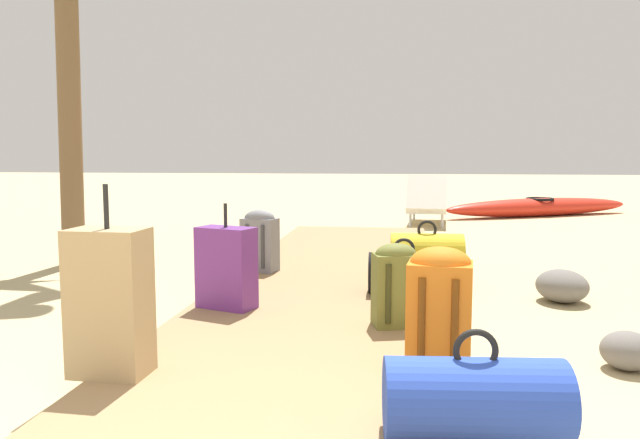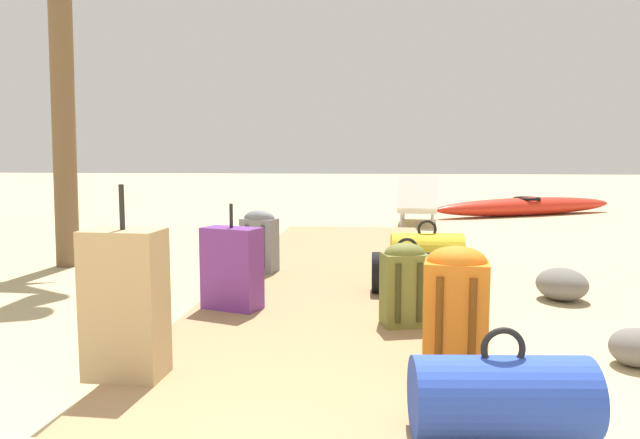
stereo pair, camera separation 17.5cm
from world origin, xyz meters
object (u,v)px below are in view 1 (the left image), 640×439
(backpack_orange, at_px, (439,307))
(lounge_chair, at_px, (427,204))
(kayak, at_px, (540,207))
(suitcase_purple, at_px, (226,268))
(backpack_grey, at_px, (260,239))
(suitcase_tan, at_px, (110,302))
(duffel_bag_black, at_px, (403,273))
(duffel_bag_blue, at_px, (474,399))
(backpack_olive, at_px, (396,283))
(duffel_bag_yellow, at_px, (427,255))

(backpack_orange, distance_m, lounge_chair, 6.84)
(kayak, bearing_deg, suitcase_purple, -116.62)
(backpack_grey, height_order, suitcase_tan, suitcase_tan)
(backpack_grey, bearing_deg, suitcase_purple, -86.97)
(duffel_bag_black, xyz_separation_m, duffel_bag_blue, (0.24, -2.32, -0.00))
(backpack_olive, xyz_separation_m, duffel_bag_yellow, (0.26, 1.53, -0.08))
(suitcase_purple, relative_size, lounge_chair, 0.45)
(backpack_grey, xyz_separation_m, suitcase_purple, (0.07, -1.29, -0.01))
(duffel_bag_black, bearing_deg, duffel_bag_blue, -84.20)
(backpack_olive, distance_m, duffel_bag_black, 0.88)
(backpack_orange, distance_m, suitcase_purple, 1.71)
(backpack_grey, distance_m, backpack_olive, 1.99)
(backpack_grey, distance_m, suitcase_purple, 1.29)
(duffel_bag_yellow, bearing_deg, duffel_bag_black, -106.90)
(duffel_bag_yellow, bearing_deg, duffel_bag_blue, -89.33)
(duffel_bag_yellow, distance_m, suitcase_tan, 2.98)
(backpack_olive, height_order, suitcase_purple, suitcase_purple)
(backpack_olive, xyz_separation_m, suitcase_purple, (-1.14, 0.29, 0.01))
(duffel_bag_blue, distance_m, suitcase_purple, 2.25)
(duffel_bag_black, height_order, backpack_orange, backpack_orange)
(duffel_bag_blue, distance_m, lounge_chair, 7.52)
(backpack_olive, xyz_separation_m, kayak, (2.56, 7.67, -0.18))
(backpack_grey, distance_m, duffel_bag_yellow, 1.47)
(backpack_olive, bearing_deg, lounge_chair, 85.54)
(backpack_grey, xyz_separation_m, suitcase_tan, (-0.12, -2.57, 0.06))
(duffel_bag_yellow, xyz_separation_m, suitcase_tan, (-1.59, -2.52, 0.16))
(backpack_olive, bearing_deg, duffel_bag_blue, -78.57)
(backpack_grey, xyz_separation_m, backpack_orange, (1.42, -2.35, 0.03))
(duffel_bag_black, distance_m, duffel_bag_yellow, 0.69)
(backpack_olive, bearing_deg, duffel_bag_yellow, 80.47)
(backpack_grey, relative_size, lounge_chair, 0.35)
(backpack_grey, height_order, kayak, backpack_grey)
(suitcase_tan, bearing_deg, suitcase_purple, 81.46)
(duffel_bag_black, xyz_separation_m, kayak, (2.50, 6.80, -0.07))
(backpack_grey, distance_m, backpack_orange, 2.74)
(suitcase_purple, xyz_separation_m, duffel_bag_yellow, (1.39, 1.24, -0.09))
(duffel_bag_black, xyz_separation_m, lounge_chair, (0.42, 5.20, 0.09))
(backpack_olive, xyz_separation_m, lounge_chair, (0.47, 6.07, -0.02))
(backpack_grey, bearing_deg, duffel_bag_yellow, -1.99)
(suitcase_purple, height_order, duffel_bag_yellow, suitcase_purple)
(backpack_orange, height_order, suitcase_purple, suitcase_purple)
(backpack_orange, xyz_separation_m, duffel_bag_yellow, (0.05, 2.30, -0.13))
(lounge_chair, distance_m, kayak, 2.63)
(suitcase_purple, xyz_separation_m, kayak, (3.70, 7.38, -0.19))
(backpack_olive, height_order, kayak, backpack_olive)
(duffel_bag_black, relative_size, lounge_chair, 0.34)
(backpack_orange, distance_m, kayak, 8.76)
(backpack_orange, xyz_separation_m, suitcase_purple, (-1.35, 1.06, -0.04))
(backpack_orange, bearing_deg, suitcase_tan, -171.84)
(backpack_olive, xyz_separation_m, suitcase_tan, (-1.33, -0.98, 0.08))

